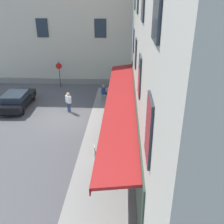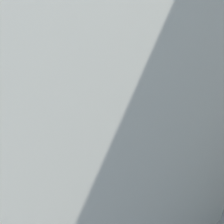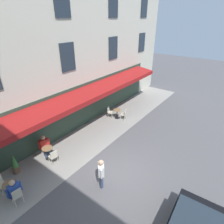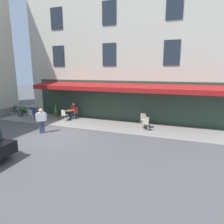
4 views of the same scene
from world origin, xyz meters
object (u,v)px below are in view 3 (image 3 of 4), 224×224
(seated_patron_in_red, at_px, (45,145))
(cafe_table_mid_terrace, at_px, (48,152))
(cafe_chair_cream_kerbside, at_px, (44,145))
(seated_companion_in_blue, at_px, (14,190))
(cafe_chair_cream_corner_left, at_px, (17,195))
(cafe_table_streetside, at_px, (11,188))
(cafe_chair_cream_under_awning, at_px, (53,156))
(cafe_chair_cream_by_window, at_px, (110,111))
(potted_plant_under_sign, at_px, (15,164))
(cafe_chair_cream_facing_street, at_px, (124,113))
(walking_pedestrian_in_white, at_px, (101,172))
(cafe_table_near_entrance, at_px, (117,113))
(cafe_chair_cream_corner_right, at_px, (0,183))

(seated_patron_in_red, bearing_deg, cafe_table_mid_terrace, 74.15)
(cafe_chair_cream_kerbside, height_order, seated_patron_in_red, seated_patron_in_red)
(seated_companion_in_blue, bearing_deg, cafe_chair_cream_corner_left, 86.38)
(cafe_table_streetside, relative_size, seated_patron_in_red, 0.57)
(cafe_chair_cream_under_awning, xyz_separation_m, cafe_chair_cream_corner_left, (2.54, 0.82, 0.00))
(seated_companion_in_blue, bearing_deg, cafe_table_streetside, -93.62)
(cafe_chair_cream_by_window, distance_m, potted_plant_under_sign, 7.84)
(potted_plant_under_sign, bearing_deg, cafe_chair_cream_corner_left, 63.63)
(cafe_chair_cream_facing_street, xyz_separation_m, walking_pedestrian_in_white, (6.20, 2.79, 0.40))
(cafe_chair_cream_corner_left, height_order, walking_pedestrian_in_white, walking_pedestrian_in_white)
(seated_patron_in_red, relative_size, walking_pedestrian_in_white, 0.82)
(cafe_table_near_entrance, xyz_separation_m, cafe_table_streetside, (8.96, 0.47, 0.00))
(cafe_chair_cream_corner_left, xyz_separation_m, cafe_chair_cream_corner_right, (0.13, -1.24, 0.00))
(cafe_table_mid_terrace, xyz_separation_m, seated_patron_in_red, (-0.11, -0.40, 0.21))
(cafe_table_near_entrance, bearing_deg, cafe_table_streetside, 2.99)
(cafe_chair_cream_under_awning, distance_m, seated_companion_in_blue, 2.61)
(cafe_table_mid_terrace, relative_size, seated_companion_in_blue, 0.58)
(walking_pedestrian_in_white, bearing_deg, cafe_chair_cream_by_window, -145.55)
(cafe_chair_cream_by_window, bearing_deg, cafe_table_mid_terrace, 2.26)
(cafe_chair_cream_facing_street, height_order, cafe_chair_cream_corner_right, same)
(cafe_table_streetside, xyz_separation_m, potted_plant_under_sign, (-0.90, -1.26, 0.07))
(seated_companion_in_blue, bearing_deg, cafe_chair_cream_under_awning, -166.54)
(cafe_chair_cream_kerbside, xyz_separation_m, cafe_chair_cream_corner_right, (2.93, 0.81, 0.00))
(cafe_chair_cream_corner_right, bearing_deg, cafe_table_streetside, 105.27)
(cafe_table_near_entrance, bearing_deg, cafe_chair_cream_facing_street, 102.90)
(seated_patron_in_red, bearing_deg, cafe_chair_cream_corner_left, 33.96)
(cafe_table_mid_terrace, distance_m, seated_companion_in_blue, 2.90)
(cafe_table_mid_terrace, distance_m, cafe_chair_cream_corner_left, 3.00)
(cafe_table_mid_terrace, bearing_deg, cafe_chair_cream_facing_street, 171.58)
(cafe_chair_cream_corner_right, relative_size, seated_companion_in_blue, 0.70)
(cafe_table_near_entrance, relative_size, potted_plant_under_sign, 0.65)
(cafe_table_mid_terrace, bearing_deg, walking_pedestrian_in_white, 94.80)
(cafe_table_streetside, relative_size, cafe_chair_cream_corner_right, 0.82)
(cafe_chair_cream_corner_left, xyz_separation_m, seated_companion_in_blue, (-0.01, -0.21, 0.15))
(seated_companion_in_blue, bearing_deg, cafe_table_near_entrance, -174.38)
(cafe_chair_cream_by_window, height_order, seated_companion_in_blue, seated_companion_in_blue)
(cafe_table_near_entrance, bearing_deg, potted_plant_under_sign, -5.63)
(cafe_chair_cream_facing_street, height_order, seated_companion_in_blue, seated_companion_in_blue)
(cafe_chair_cream_under_awning, distance_m, walking_pedestrian_in_white, 3.18)
(cafe_chair_cream_by_window, xyz_separation_m, walking_pedestrian_in_white, (5.83, 4.00, 0.40))
(cafe_chair_cream_under_awning, relative_size, seated_companion_in_blue, 0.70)
(cafe_table_near_entrance, distance_m, seated_patron_in_red, 6.31)
(cafe_chair_cream_facing_street, bearing_deg, cafe_table_near_entrance, -77.10)
(cafe_chair_cream_under_awning, bearing_deg, cafe_chair_cream_corner_right, -8.95)
(cafe_table_streetside, bearing_deg, cafe_table_near_entrance, -177.01)
(cafe_chair_cream_under_awning, height_order, cafe_chair_cream_kerbside, same)
(seated_patron_in_red, bearing_deg, cafe_chair_cream_corner_right, 11.93)
(cafe_table_near_entrance, distance_m, cafe_chair_cream_under_awning, 6.47)
(cafe_chair_cream_corner_left, relative_size, potted_plant_under_sign, 0.79)
(cafe_chair_cream_kerbside, xyz_separation_m, cafe_table_streetside, (2.76, 1.42, -0.06))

